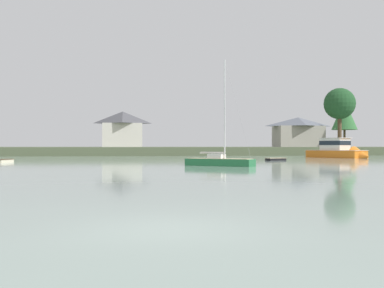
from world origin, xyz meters
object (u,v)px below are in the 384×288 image
Objects in this scene: dinghy_cream at (3,161)px; cruiser_orange at (341,153)px; dinghy_black at (276,160)px; sailboat_green at (219,164)px.

cruiser_orange is (45.24, 14.25, 0.62)m from dinghy_cream.
sailboat_green is at bearing -124.67° from dinghy_black.
sailboat_green is at bearing -26.74° from dinghy_cream.
sailboat_green reaches higher than dinghy_cream.
dinghy_black is (31.45, 3.06, -0.01)m from dinghy_cream.
cruiser_orange is at bearing 17.48° from dinghy_cream.
cruiser_orange is (23.49, 25.21, 0.53)m from sailboat_green.
sailboat_green is 17.05m from dinghy_black.
dinghy_cream is 31.59m from dinghy_black.
dinghy_black is at bearing -140.95° from cruiser_orange.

